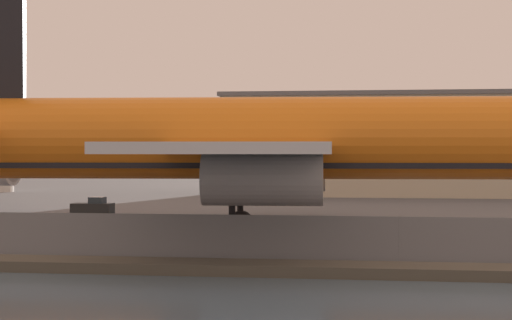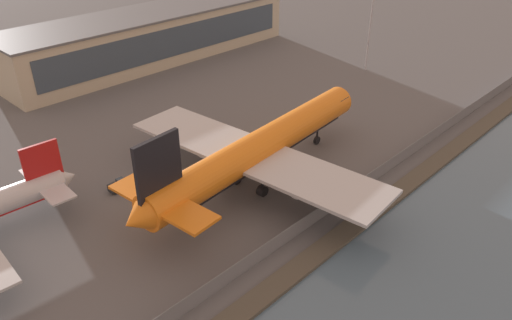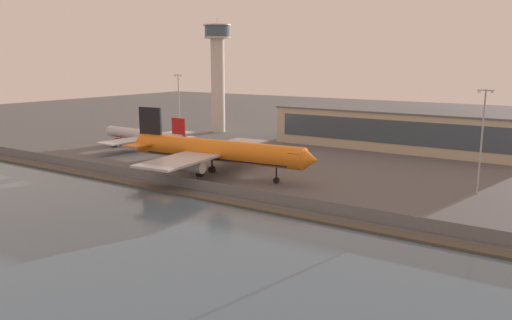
% 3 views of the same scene
% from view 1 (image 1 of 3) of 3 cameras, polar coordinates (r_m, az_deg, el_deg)
% --- Properties ---
extents(ground_plane, '(500.00, 500.00, 0.00)m').
position_cam_1_polar(ground_plane, '(64.90, 8.44, -4.32)').
color(ground_plane, '#565659').
extents(shoreline_seawall, '(320.00, 3.00, 0.50)m').
position_cam_1_polar(shoreline_seawall, '(44.49, 8.06, -6.28)').
color(shoreline_seawall, '#474238').
rests_on(shoreline_seawall, ground).
extents(perimeter_fence, '(280.00, 0.10, 2.33)m').
position_cam_1_polar(perimeter_fence, '(48.86, 8.17, -4.58)').
color(perimeter_fence, slate).
rests_on(perimeter_fence, ground).
extents(cargo_jet_orange, '(52.35, 44.84, 15.89)m').
position_cam_1_polar(cargo_jet_orange, '(62.38, 1.15, 1.06)').
color(cargo_jet_orange, orange).
rests_on(cargo_jet_orange, ground).
extents(baggage_tug, '(3.23, 1.66, 1.80)m').
position_cam_1_polar(baggage_tug, '(80.07, -9.30, -2.81)').
color(baggage_tug, '#1E2328').
rests_on(baggage_tug, ground).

